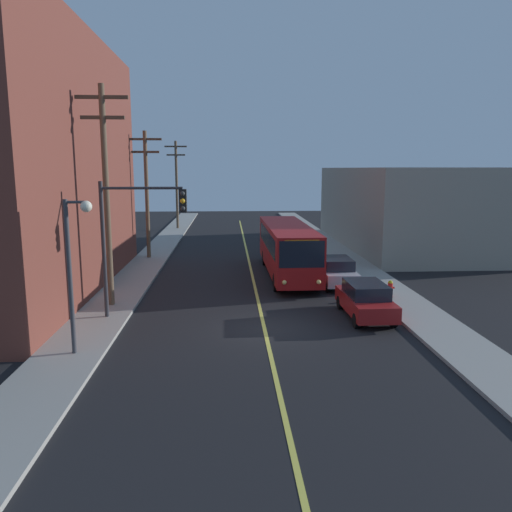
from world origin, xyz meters
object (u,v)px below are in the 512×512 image
(city_bus, at_px, (287,247))
(parked_car_silver, at_px, (336,271))
(parked_car_red, at_px, (366,299))
(utility_pole_near, at_px, (106,187))
(street_lamp_left, at_px, (75,254))
(utility_pole_far, at_px, (177,181))
(traffic_signal_left_corner, at_px, (138,224))
(utility_pole_mid, at_px, (147,189))
(fire_hydrant, at_px, (390,288))

(city_bus, relative_size, parked_car_silver, 2.76)
(parked_car_red, bearing_deg, city_bus, 104.74)
(utility_pole_near, bearing_deg, street_lamp_left, -86.79)
(parked_car_red, relative_size, utility_pole_far, 0.47)
(traffic_signal_left_corner, bearing_deg, utility_pole_mid, 97.41)
(parked_car_red, xyz_separation_m, fire_hydrant, (2.17, 3.19, -0.26))
(parked_car_silver, distance_m, utility_pole_far, 30.85)
(city_bus, distance_m, traffic_signal_left_corner, 12.14)
(parked_car_red, distance_m, fire_hydrant, 3.87)
(parked_car_red, distance_m, utility_pole_near, 13.10)
(traffic_signal_left_corner, distance_m, street_lamp_left, 4.79)
(parked_car_silver, height_order, fire_hydrant, parked_car_silver)
(utility_pole_far, xyz_separation_m, traffic_signal_left_corner, (1.69, -34.23, -1.08))
(city_bus, distance_m, parked_car_red, 9.80)
(utility_pole_near, xyz_separation_m, utility_pole_far, (0.10, 32.15, -0.44))
(utility_pole_far, distance_m, fire_hydrant, 34.64)
(utility_pole_far, bearing_deg, utility_pole_mid, -90.98)
(utility_pole_near, distance_m, utility_pole_far, 32.15)
(street_lamp_left, distance_m, fire_hydrant, 15.88)
(fire_hydrant, bearing_deg, parked_car_red, -124.23)
(city_bus, bearing_deg, utility_pole_near, -143.15)
(parked_car_silver, distance_m, fire_hydrant, 3.87)
(utility_pole_far, distance_m, street_lamp_left, 38.80)
(utility_pole_near, bearing_deg, traffic_signal_left_corner, -49.32)
(parked_car_red, xyz_separation_m, traffic_signal_left_corner, (-10.09, 0.31, 3.46))
(city_bus, height_order, utility_pole_mid, utility_pole_mid)
(traffic_signal_left_corner, bearing_deg, parked_car_red, -1.73)
(utility_pole_near, xyz_separation_m, fire_hydrant, (14.05, 0.80, -5.24))
(utility_pole_near, relative_size, fire_hydrant, 12.31)
(parked_car_silver, bearing_deg, utility_pole_far, 112.79)
(parked_car_red, xyz_separation_m, utility_pole_far, (-11.78, 34.53, 4.54))
(parked_car_silver, height_order, street_lamp_left, street_lamp_left)
(parked_car_red, distance_m, utility_pole_far, 36.77)
(parked_car_silver, xyz_separation_m, fire_hydrant, (2.13, -3.22, -0.26))
(parked_car_silver, bearing_deg, utility_pole_mid, 142.40)
(city_bus, relative_size, utility_pole_mid, 1.32)
(parked_car_red, bearing_deg, utility_pole_mid, 127.53)
(city_bus, height_order, street_lamp_left, street_lamp_left)
(parked_car_silver, bearing_deg, traffic_signal_left_corner, -148.94)
(traffic_signal_left_corner, height_order, street_lamp_left, traffic_signal_left_corner)
(utility_pole_near, bearing_deg, city_bus, 36.85)
(utility_pole_near, relative_size, traffic_signal_left_corner, 1.72)
(city_bus, bearing_deg, parked_car_silver, -50.24)
(traffic_signal_left_corner, bearing_deg, fire_hydrant, 13.24)
(utility_pole_far, relative_size, street_lamp_left, 1.72)
(parked_car_silver, height_order, utility_pole_far, utility_pole_far)
(parked_car_silver, height_order, traffic_signal_left_corner, traffic_signal_left_corner)
(city_bus, xyz_separation_m, street_lamp_left, (-9.03, -13.66, 1.92))
(utility_pole_near, bearing_deg, parked_car_silver, 18.64)
(parked_car_silver, relative_size, fire_hydrant, 5.26)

